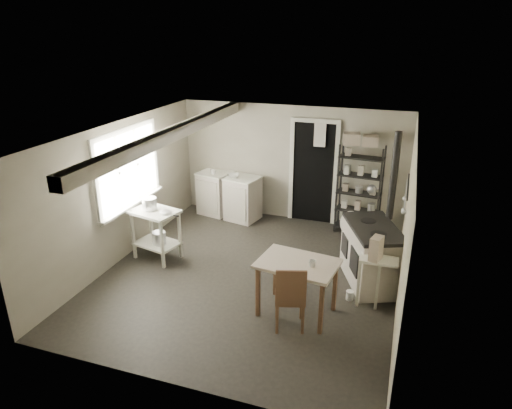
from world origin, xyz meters
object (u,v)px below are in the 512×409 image
(base_cabinets, at_px, (229,195))
(shelf_rack, at_px, (360,185))
(stockpot, at_px, (150,205))
(work_table, at_px, (297,289))
(stove, at_px, (371,256))
(prep_table, at_px, (157,236))
(chair, at_px, (290,294))
(flour_sack, at_px, (351,223))

(base_cabinets, height_order, shelf_rack, shelf_rack)
(base_cabinets, distance_m, shelf_rack, 2.65)
(stockpot, distance_m, work_table, 2.90)
(stove, distance_m, work_table, 1.45)
(stove, bearing_deg, prep_table, 162.60)
(shelf_rack, relative_size, stove, 1.44)
(base_cabinets, xyz_separation_m, stove, (3.03, -1.77, -0.02))
(prep_table, height_order, chair, chair)
(base_cabinets, bearing_deg, stove, -18.24)
(base_cabinets, height_order, chair, chair)
(chair, bearing_deg, shelf_rack, 65.20)
(work_table, bearing_deg, chair, -92.74)
(prep_table, height_order, shelf_rack, shelf_rack)
(work_table, xyz_separation_m, flour_sack, (0.36, 2.77, -0.14))
(prep_table, relative_size, chair, 0.93)
(prep_table, distance_m, stove, 3.51)
(prep_table, height_order, work_table, prep_table)
(stockpot, relative_size, chair, 0.28)
(stockpot, height_order, stove, stockpot)
(prep_table, xyz_separation_m, stockpot, (-0.09, 0.02, 0.54))
(base_cabinets, bearing_deg, flour_sack, 8.50)
(base_cabinets, xyz_separation_m, work_table, (2.16, -2.92, -0.08))
(shelf_rack, xyz_separation_m, flour_sack, (-0.08, -0.18, -0.71))
(shelf_rack, xyz_separation_m, work_table, (-0.45, -2.95, -0.57))
(shelf_rack, height_order, work_table, shelf_rack)
(shelf_rack, relative_size, work_table, 1.65)
(prep_table, xyz_separation_m, stove, (3.50, 0.34, 0.04))
(shelf_rack, bearing_deg, flour_sack, -109.48)
(prep_table, distance_m, chair, 2.85)
(flour_sack, bearing_deg, base_cabinets, 176.47)
(prep_table, bearing_deg, stockpot, 167.01)
(stove, xyz_separation_m, chair, (-0.89, -1.47, 0.04))
(work_table, bearing_deg, shelf_rack, 81.39)
(chair, xyz_separation_m, flour_sack, (0.38, 3.09, -0.24))
(shelf_rack, xyz_separation_m, chair, (-0.46, -3.27, -0.46))
(base_cabinets, relative_size, work_table, 1.31)
(stockpot, bearing_deg, base_cabinets, 75.02)
(work_table, relative_size, chair, 1.11)
(stockpot, bearing_deg, chair, -23.16)
(work_table, bearing_deg, base_cabinets, 126.46)
(chair, bearing_deg, base_cabinets, 106.74)
(flour_sack, bearing_deg, stove, -72.53)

